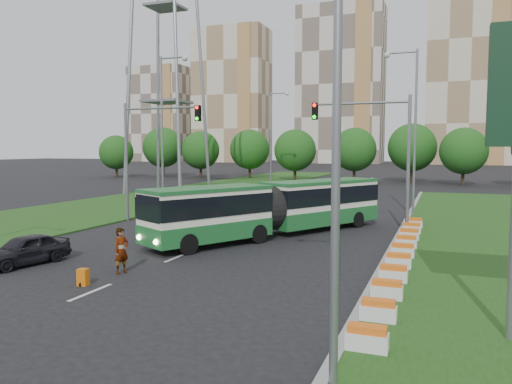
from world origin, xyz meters
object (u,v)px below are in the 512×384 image
at_px(traffic_mast_median, 380,142).
at_px(pedestrian, 121,251).
at_px(car_left_far, 183,207).
at_px(traffic_mast_left, 146,143).
at_px(car_left_near, 25,250).
at_px(shopping_trolley, 83,277).
at_px(articulated_bus, 269,207).

bearing_deg(traffic_mast_median, pedestrian, -121.99).
xyz_separation_m(car_left_far, pedestrian, (5.77, -15.47, 0.24)).
bearing_deg(traffic_mast_left, traffic_mast_median, 3.77).
distance_m(traffic_mast_median, car_left_near, 19.48).
distance_m(car_left_far, pedestrian, 16.51).
relative_size(traffic_mast_median, traffic_mast_left, 1.00).
bearing_deg(shopping_trolley, articulated_bus, 69.54).
xyz_separation_m(pedestrian, shopping_trolley, (-0.24, -2.00, -0.61)).
bearing_deg(traffic_mast_left, shopping_trolley, -65.51).
relative_size(pedestrian, shopping_trolley, 2.98).
relative_size(traffic_mast_left, car_left_near, 2.09).
distance_m(traffic_mast_left, shopping_trolley, 16.60).
distance_m(car_left_near, shopping_trolley, 4.87).
xyz_separation_m(car_left_near, car_left_far, (-1.01, 15.69, 0.03)).
height_order(traffic_mast_median, pedestrian, traffic_mast_median).
distance_m(traffic_mast_left, articulated_bus, 10.34).
distance_m(traffic_mast_left, pedestrian, 14.81).
xyz_separation_m(traffic_mast_left, shopping_trolley, (6.55, -14.39, -5.05)).
bearing_deg(car_left_near, traffic_mast_left, 111.30).
distance_m(articulated_bus, car_left_far, 9.87).
distance_m(traffic_mast_median, traffic_mast_left, 15.19).
distance_m(articulated_bus, car_left_near, 12.93).
relative_size(car_left_far, shopping_trolley, 6.69).
relative_size(articulated_bus, car_left_far, 3.87).
xyz_separation_m(car_left_near, shopping_trolley, (4.52, -1.77, -0.35)).
bearing_deg(car_left_far, pedestrian, -69.55).
distance_m(car_left_far, shopping_trolley, 18.32).
height_order(car_left_near, car_left_far, car_left_far).
xyz_separation_m(articulated_bus, shopping_trolley, (-2.86, -12.35, -1.30)).
xyz_separation_m(articulated_bus, car_left_near, (-7.38, -10.58, -0.95)).
bearing_deg(car_left_near, traffic_mast_median, 58.19).
height_order(traffic_mast_median, shopping_trolley, traffic_mast_median).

